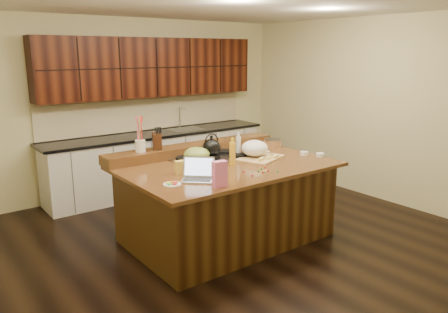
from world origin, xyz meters
TOP-DOWN VIEW (x-y plane):
  - room at (0.00, 0.00)m, footprint 5.52×5.02m
  - island at (0.00, 0.00)m, footprint 2.40×1.60m
  - back_ledge at (0.00, 0.70)m, footprint 2.40×0.30m
  - cooktop at (0.00, 0.30)m, footprint 0.92×0.52m
  - back_counter at (0.30, 2.23)m, footprint 3.70×0.66m
  - kettle at (0.00, 0.30)m, footprint 0.24×0.24m
  - green_bowl at (-0.30, 0.17)m, footprint 0.33×0.33m
  - laptop at (-0.61, -0.33)m, footprint 0.41×0.40m
  - oil_bottle at (0.02, -0.09)m, footprint 0.08×0.08m
  - vinegar_bottle at (0.35, 0.22)m, footprint 0.07×0.07m
  - wooden_tray at (0.45, 0.00)m, footprint 0.66×0.57m
  - ramekin_a at (1.15, -0.41)m, footprint 0.12×0.12m
  - ramekin_b at (1.06, -0.23)m, footprint 0.11×0.11m
  - ramekin_c at (0.69, 0.08)m, footprint 0.12×0.12m
  - strainer_bowl at (1.08, 0.38)m, footprint 0.32×0.32m
  - kitchen_timer at (0.39, -0.18)m, footprint 0.09×0.09m
  - pink_bag at (-0.59, -0.66)m, footprint 0.14×0.09m
  - candy_plate at (-0.92, -0.33)m, footprint 0.21×0.21m
  - package_box at (-0.65, -0.02)m, footprint 0.11×0.08m
  - utensil_crock at (-0.74, 0.70)m, footprint 0.12×0.12m
  - knife_block at (-0.52, 0.70)m, footprint 0.15×0.19m
  - gumdrop_0 at (0.16, -0.54)m, footprint 0.02×0.02m
  - gumdrop_1 at (0.16, -0.43)m, footprint 0.02×0.02m
  - gumdrop_2 at (-0.07, -0.40)m, footprint 0.02×0.02m
  - gumdrop_3 at (0.22, -0.62)m, footprint 0.02×0.02m
  - gumdrop_4 at (0.23, -0.41)m, footprint 0.02×0.02m
  - gumdrop_5 at (0.09, -0.54)m, footprint 0.02×0.02m
  - gumdrop_6 at (0.07, -0.55)m, footprint 0.02×0.02m
  - gumdrop_7 at (0.07, -0.48)m, footprint 0.02×0.02m
  - gumdrop_8 at (-0.10, -0.57)m, footprint 0.02×0.02m

SIDE VIEW (x-z plane):
  - island at x=0.00m, z-range 0.00..0.92m
  - candy_plate at x=-0.92m, z-range 0.92..0.93m
  - gumdrop_0 at x=0.16m, z-range 0.92..0.94m
  - gumdrop_1 at x=0.16m, z-range 0.92..0.94m
  - gumdrop_2 at x=-0.07m, z-range 0.92..0.94m
  - gumdrop_3 at x=0.22m, z-range 0.92..0.94m
  - gumdrop_4 at x=0.23m, z-range 0.92..0.94m
  - gumdrop_5 at x=0.09m, z-range 0.92..0.94m
  - gumdrop_6 at x=0.07m, z-range 0.92..0.94m
  - gumdrop_7 at x=0.07m, z-range 0.92..0.94m
  - gumdrop_8 at x=-0.10m, z-range 0.92..0.94m
  - cooktop at x=0.00m, z-range 0.91..0.96m
  - ramekin_a at x=1.15m, z-range 0.92..0.96m
  - ramekin_b at x=1.06m, z-range 0.92..0.96m
  - ramekin_c at x=0.69m, z-range 0.92..0.96m
  - kitchen_timer at x=0.39m, z-range 0.92..0.99m
  - strainer_bowl at x=1.08m, z-range 0.92..1.01m
  - back_ledge at x=0.00m, z-range 0.92..1.04m
  - laptop at x=-0.61m, z-range 0.87..1.09m
  - back_counter at x=0.30m, z-range -0.22..2.18m
  - package_box at x=-0.65m, z-range 0.92..1.06m
  - wooden_tray at x=0.45m, z-range 0.91..1.13m
  - vinegar_bottle at x=0.35m, z-range 0.92..1.17m
  - green_bowl at x=-0.30m, z-range 0.97..1.13m
  - pink_bag at x=-0.59m, z-range 0.92..1.18m
  - oil_bottle at x=0.02m, z-range 0.92..1.19m
  - kettle at x=0.00m, z-range 0.97..1.17m
  - utensil_crock at x=-0.74m, z-range 1.04..1.18m
  - knife_block at x=-0.52m, z-range 1.04..1.24m
  - room at x=0.00m, z-range -0.01..2.71m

